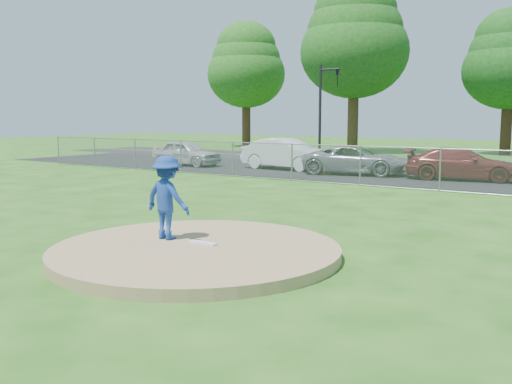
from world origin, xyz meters
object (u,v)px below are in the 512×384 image
Objects in this scene: traffic_cone at (325,167)px; pitcher at (167,198)px; parked_car_white at (286,154)px; parked_car_gray at (355,160)px; tree_left at (355,38)px; parked_car_darkred at (462,164)px; tree_far_left at (246,65)px; parked_car_silver at (186,153)px; traffic_signal_left at (324,104)px; tree_center at (510,59)px.

pitcher is at bearing -74.44° from traffic_cone.
parked_car_white is 3.85m from parked_car_gray.
tree_left is 20.37m from parked_car_darkred.
tree_far_left is 39.49m from pitcher.
parked_car_silver reaches higher than traffic_cone.
traffic_signal_left is 1.43× the size of parked_car_silver.
parked_car_white is 1.03× the size of parked_car_darkred.
parked_car_silver is (-12.51, 14.94, -0.34)m from pitcher.
parked_car_silver is 0.84× the size of parked_car_gray.
tree_center is at bearing 57.10° from traffic_signal_left.
parked_car_darkred is at bearing -36.61° from tree_far_left.
pitcher is 19.49m from parked_car_silver.
tree_center is 19.92m from parked_car_white.
tree_left is at bearing -163.30° from tree_center.
tree_center is (10.00, 3.00, -1.77)m from tree_left.
pitcher is (7.89, -21.82, -2.34)m from traffic_signal_left.
pitcher is (0.12, -33.82, -5.45)m from tree_center.
traffic_signal_left is 1.24× the size of parked_car_darkred.
traffic_signal_left is 8.71m from parked_car_silver.
parked_car_darkred is (1.57, 15.95, -0.35)m from pitcher.
tree_far_left is at bearing 24.25° from parked_car_silver.
traffic_signal_left is at bearing -76.04° from tree_left.
tree_left is at bearing 12.65° from parked_car_gray.
traffic_cone is 1.38m from parked_car_gray.
tree_left is at bearing -10.30° from tree_far_left.
parked_car_white is (-2.77, 1.16, 0.41)m from traffic_cone.
tree_center is 2.17× the size of parked_car_darkred.
tree_far_left is 15.22× the size of traffic_cone.
parked_car_white is at bearing -81.11° from parked_car_silver.
tree_center is at bearing -21.48° from parked_car_gray.
tree_left is 1.27× the size of tree_center.
tree_far_left is 25.66m from traffic_cone.
traffic_signal_left is 23.32m from pitcher.
traffic_signal_left reaches higher than parked_car_darkred.
traffic_cone is at bearing -101.88° from tree_center.
tree_left is at bearing 16.89° from parked_car_white.
tree_center is 20.36m from traffic_cone.
traffic_signal_left reaches higher than pitcher.
pitcher is at bearing -152.07° from parked_car_white.
parked_car_white is at bearing -64.49° from pitcher.
traffic_cone is at bearing -46.65° from tree_far_left.
pitcher is at bearing -141.55° from parked_car_silver.
tree_far_left is at bearing 133.35° from traffic_cone.
tree_far_left is 1.92× the size of traffic_signal_left.
tree_left is at bearing -10.02° from parked_car_silver.
parked_car_darkred is at bearing -84.58° from tree_center.
tree_left is 3.19× the size of parked_car_silver.
parked_car_darkred is at bearing 11.39° from traffic_cone.
tree_far_left reaches higher than parked_car_gray.
tree_left is 2.69× the size of parked_car_gray.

